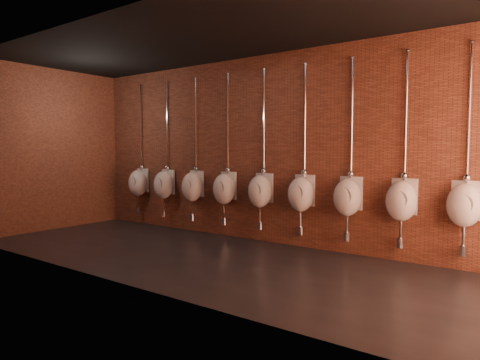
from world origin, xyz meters
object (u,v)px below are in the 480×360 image
Objects in this scene: urinal_0 at (138,182)px; urinal_1 at (164,184)px; urinal_4 at (260,190)px; urinal_6 at (348,196)px; urinal_8 at (465,204)px; urinal_2 at (192,186)px; urinal_3 at (224,188)px; urinal_7 at (402,200)px; urinal_5 at (301,193)px.

urinal_1 is at bearing 0.00° from urinal_0.
urinal_6 is (1.56, 0.00, 0.00)m from urinal_4.
urinal_2 is at bearing 180.00° from urinal_8.
urinal_0 is 4.67m from urinal_6.
urinal_1 is at bearing 180.00° from urinal_4.
urinal_3 is (2.33, 0.00, 0.00)m from urinal_0.
urinal_7 is (2.33, 0.00, 0.00)m from urinal_4.
urinal_1 is 1.00× the size of urinal_7.
urinal_7 is at bearing 0.00° from urinal_6.
urinal_7 is at bearing 0.00° from urinal_1.
urinal_8 is (5.45, 0.00, 0.00)m from urinal_1.
urinal_0 is 2.33m from urinal_3.
urinal_4 is at bearing 180.00° from urinal_8.
urinal_0 is at bearing 180.00° from urinal_6.
urinal_8 is at bearing 0.00° from urinal_4.
urinal_8 is at bearing 0.00° from urinal_6.
urinal_4 and urinal_7 have the same top height.
urinal_1 and urinal_8 have the same top height.
urinal_1 is (0.78, 0.00, 0.00)m from urinal_0.
urinal_4 is (2.33, 0.00, 0.00)m from urinal_1.
urinal_5 is (0.78, 0.00, 0.00)m from urinal_4.
urinal_7 is at bearing 0.00° from urinal_0.
urinal_0 is 1.00× the size of urinal_2.
urinal_5 is at bearing 0.00° from urinal_0.
urinal_0 is at bearing 180.00° from urinal_1.
urinal_0 and urinal_2 have the same top height.
urinal_2 is 1.00× the size of urinal_8.
urinal_1 is 2.33m from urinal_4.
urinal_1 is 3.11m from urinal_5.
urinal_2 is 2.33m from urinal_5.
urinal_3 is 1.00× the size of urinal_5.
urinal_2 is 1.00× the size of urinal_7.
urinal_2 is 1.00× the size of urinal_5.
urinal_0 and urinal_8 have the same top height.
urinal_5 is (2.33, 0.00, 0.00)m from urinal_2.
urinal_0 is 3.11m from urinal_4.
urinal_8 is at bearing 0.00° from urinal_3.
urinal_1 and urinal_6 have the same top height.
urinal_1 and urinal_3 have the same top height.
urinal_2 is 0.78m from urinal_3.
urinal_3 is at bearing 180.00° from urinal_8.
urinal_3 and urinal_6 have the same top height.
urinal_0 is 1.56m from urinal_2.
urinal_5 is at bearing 0.00° from urinal_1.
urinal_8 is (4.67, 0.00, 0.00)m from urinal_2.
urinal_5 is at bearing 180.00° from urinal_7.
urinal_3 is at bearing 0.00° from urinal_1.
urinal_3 is 2.33m from urinal_6.
urinal_2 and urinal_6 have the same top height.
urinal_7 is at bearing 0.00° from urinal_3.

